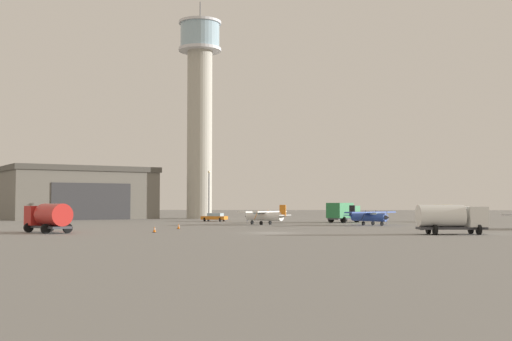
{
  "coord_description": "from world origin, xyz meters",
  "views": [
    {
      "loc": [
        2.71,
        -67.51,
        3.16
      ],
      "look_at": [
        -3.36,
        28.34,
        7.88
      ],
      "focal_mm": 45.58,
      "sensor_mm": 36.0,
      "label": 1
    }
  ],
  "objects_px": {
    "airplane_white": "(265,215)",
    "car_orange": "(215,217)",
    "traffic_cone_near_left": "(422,227)",
    "truck_fuel_tanker_red": "(49,216)",
    "traffic_cone_mid_apron": "(179,226)",
    "light_post_west": "(209,191)",
    "control_tower": "(200,103)",
    "airplane_blue": "(369,216)",
    "truck_flatbed_yellow": "(450,214)",
    "truck_fuel_tanker_white": "(451,218)",
    "truck_box_green": "(343,212)",
    "traffic_cone_near_right": "(154,229)"
  },
  "relations": [
    {
      "from": "light_post_west",
      "to": "control_tower",
      "type": "bearing_deg",
      "value": 106.83
    },
    {
      "from": "car_orange",
      "to": "airplane_blue",
      "type": "bearing_deg",
      "value": 160.83
    },
    {
      "from": "truck_flatbed_yellow",
      "to": "truck_fuel_tanker_white",
      "type": "xyz_separation_m",
      "value": [
        -9.55,
        -41.92,
        0.32
      ]
    },
    {
      "from": "control_tower",
      "to": "truck_fuel_tanker_white",
      "type": "relative_size",
      "value": 6.23
    },
    {
      "from": "traffic_cone_near_right",
      "to": "traffic_cone_mid_apron",
      "type": "relative_size",
      "value": 1.01
    },
    {
      "from": "airplane_blue",
      "to": "truck_flatbed_yellow",
      "type": "bearing_deg",
      "value": 94.7
    },
    {
      "from": "control_tower",
      "to": "traffic_cone_near_left",
      "type": "height_order",
      "value": "control_tower"
    },
    {
      "from": "traffic_cone_near_right",
      "to": "airplane_white",
      "type": "bearing_deg",
      "value": 66.87
    },
    {
      "from": "truck_box_green",
      "to": "light_post_west",
      "type": "distance_m",
      "value": 25.96
    },
    {
      "from": "car_orange",
      "to": "traffic_cone_near_right",
      "type": "relative_size",
      "value": 6.97
    },
    {
      "from": "truck_flatbed_yellow",
      "to": "light_post_west",
      "type": "relative_size",
      "value": 0.79
    },
    {
      "from": "airplane_blue",
      "to": "truck_fuel_tanker_white",
      "type": "xyz_separation_m",
      "value": [
        5.27,
        -25.34,
        0.38
      ]
    },
    {
      "from": "airplane_white",
      "to": "traffic_cone_near_left",
      "type": "distance_m",
      "value": 24.97
    },
    {
      "from": "light_post_west",
      "to": "traffic_cone_near_right",
      "type": "xyz_separation_m",
      "value": [
        0.68,
        -47.01,
        -4.89
      ]
    },
    {
      "from": "control_tower",
      "to": "truck_flatbed_yellow",
      "type": "height_order",
      "value": "control_tower"
    },
    {
      "from": "airplane_white",
      "to": "traffic_cone_near_right",
      "type": "xyz_separation_m",
      "value": [
        -10.42,
        -24.39,
        -0.99
      ]
    },
    {
      "from": "airplane_white",
      "to": "truck_flatbed_yellow",
      "type": "distance_m",
      "value": 32.99
    },
    {
      "from": "truck_flatbed_yellow",
      "to": "traffic_cone_mid_apron",
      "type": "xyz_separation_m",
      "value": [
        -38.73,
        -30.73,
        -1.03
      ]
    },
    {
      "from": "truck_flatbed_yellow",
      "to": "traffic_cone_near_right",
      "type": "bearing_deg",
      "value": 90.82
    },
    {
      "from": "truck_box_green",
      "to": "truck_fuel_tanker_white",
      "type": "bearing_deg",
      "value": -130.83
    },
    {
      "from": "airplane_white",
      "to": "truck_flatbed_yellow",
      "type": "bearing_deg",
      "value": -117.42
    },
    {
      "from": "control_tower",
      "to": "traffic_cone_mid_apron",
      "type": "bearing_deg",
      "value": -84.19
    },
    {
      "from": "airplane_blue",
      "to": "truck_fuel_tanker_white",
      "type": "height_order",
      "value": "truck_fuel_tanker_white"
    },
    {
      "from": "truck_fuel_tanker_white",
      "to": "traffic_cone_near_right",
      "type": "distance_m",
      "value": 30.19
    },
    {
      "from": "car_orange",
      "to": "traffic_cone_near_left",
      "type": "distance_m",
      "value": 42.33
    },
    {
      "from": "car_orange",
      "to": "truck_fuel_tanker_red",
      "type": "bearing_deg",
      "value": 89.72
    },
    {
      "from": "truck_fuel_tanker_red",
      "to": "light_post_west",
      "type": "xyz_separation_m",
      "value": [
        10.11,
        48.44,
        3.51
      ]
    },
    {
      "from": "airplane_white",
      "to": "airplane_blue",
      "type": "distance_m",
      "value": 14.44
    },
    {
      "from": "car_orange",
      "to": "traffic_cone_mid_apron",
      "type": "bearing_deg",
      "value": 105.35
    },
    {
      "from": "traffic_cone_near_right",
      "to": "traffic_cone_near_left",
      "type": "bearing_deg",
      "value": 15.17
    },
    {
      "from": "truck_fuel_tanker_red",
      "to": "light_post_west",
      "type": "bearing_deg",
      "value": -57.47
    },
    {
      "from": "truck_flatbed_yellow",
      "to": "light_post_west",
      "type": "bearing_deg",
      "value": 35.51
    },
    {
      "from": "truck_flatbed_yellow",
      "to": "traffic_cone_near_left",
      "type": "relative_size",
      "value": 9.66
    },
    {
      "from": "airplane_white",
      "to": "truck_fuel_tanker_white",
      "type": "relative_size",
      "value": 1.24
    },
    {
      "from": "traffic_cone_near_left",
      "to": "truck_fuel_tanker_red",
      "type": "bearing_deg",
      "value": -166.85
    },
    {
      "from": "traffic_cone_near_left",
      "to": "truck_flatbed_yellow",
      "type": "bearing_deg",
      "value": 71.77
    },
    {
      "from": "truck_flatbed_yellow",
      "to": "traffic_cone_mid_apron",
      "type": "relative_size",
      "value": 10.8
    },
    {
      "from": "truck_box_green",
      "to": "traffic_cone_near_right",
      "type": "relative_size",
      "value": 9.61
    },
    {
      "from": "airplane_white",
      "to": "truck_fuel_tanker_white",
      "type": "height_order",
      "value": "truck_fuel_tanker_white"
    },
    {
      "from": "truck_fuel_tanker_red",
      "to": "traffic_cone_near_right",
      "type": "bearing_deg",
      "value": -128.14
    },
    {
      "from": "truck_fuel_tanker_red",
      "to": "traffic_cone_mid_apron",
      "type": "distance_m",
      "value": 15.73
    },
    {
      "from": "truck_box_green",
      "to": "traffic_cone_near_left",
      "type": "xyz_separation_m",
      "value": [
        7.05,
        -27.14,
        -1.36
      ]
    },
    {
      "from": "truck_fuel_tanker_white",
      "to": "traffic_cone_near_left",
      "type": "xyz_separation_m",
      "value": [
        -0.94,
        10.09,
        -1.31
      ]
    },
    {
      "from": "airplane_white",
      "to": "car_orange",
      "type": "height_order",
      "value": "airplane_white"
    },
    {
      "from": "car_orange",
      "to": "traffic_cone_near_left",
      "type": "relative_size",
      "value": 6.33
    },
    {
      "from": "car_orange",
      "to": "traffic_cone_near_left",
      "type": "height_order",
      "value": "car_orange"
    },
    {
      "from": "airplane_blue",
      "to": "car_orange",
      "type": "xyz_separation_m",
      "value": [
        -23.53,
        16.61,
        -0.54
      ]
    },
    {
      "from": "airplane_white",
      "to": "traffic_cone_near_right",
      "type": "bearing_deg",
      "value": 101.73
    },
    {
      "from": "truck_box_green",
      "to": "traffic_cone_near_left",
      "type": "height_order",
      "value": "truck_box_green"
    },
    {
      "from": "truck_fuel_tanker_white",
      "to": "airplane_blue",
      "type": "bearing_deg",
      "value": 94.91
    }
  ]
}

